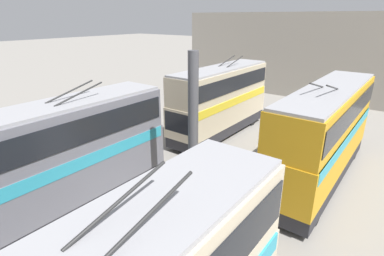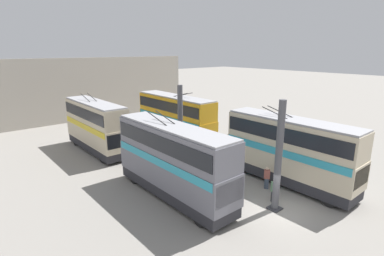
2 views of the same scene
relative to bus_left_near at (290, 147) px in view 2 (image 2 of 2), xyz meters
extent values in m
plane|color=gray|center=(-2.13, 4.09, -3.00)|extent=(240.00, 240.00, 0.00)
cube|color=#A8A093|center=(32.08, 4.09, 1.57)|extent=(0.50, 36.00, 9.14)
cylinder|color=#4C4C51|center=(-1.71, 4.09, 0.68)|extent=(0.46, 0.46, 7.36)
cube|color=#333338|center=(-1.71, 4.09, -2.96)|extent=(0.82, 0.82, 0.08)
cylinder|color=#4C4C51|center=(8.42, 4.09, 0.68)|extent=(0.46, 0.46, 7.36)
cube|color=#333338|center=(8.42, 4.09, -2.96)|extent=(0.82, 0.82, 0.08)
cylinder|color=black|center=(-3.92, -1.05, -2.45)|extent=(1.10, 0.30, 1.10)
cylinder|color=black|center=(-3.92, 1.05, -2.45)|extent=(1.10, 0.30, 1.10)
cylinder|color=black|center=(3.74, -1.05, -2.45)|extent=(1.10, 0.30, 1.10)
cylinder|color=black|center=(3.74, 1.05, -2.45)|extent=(1.10, 0.30, 1.10)
cube|color=#28282D|center=(0.01, 0.00, -2.30)|extent=(10.44, 2.45, 0.80)
cube|color=beige|center=(0.01, 0.00, -0.88)|extent=(10.66, 2.50, 2.04)
cube|color=teal|center=(0.01, 0.00, -0.13)|extent=(10.34, 2.54, 0.55)
cube|color=beige|center=(0.01, 0.00, 1.14)|extent=(10.55, 2.43, 2.00)
cube|color=black|center=(0.01, 0.00, 1.24)|extent=(10.23, 2.51, 1.10)
cube|color=#9E9EA3|center=(0.01, 0.00, 2.21)|extent=(10.44, 2.25, 0.14)
cube|color=black|center=(-5.26, 0.00, -0.68)|extent=(0.12, 2.30, 1.31)
cylinder|color=#282828|center=(1.34, -0.35, 2.57)|extent=(2.35, 0.07, 0.65)
cylinder|color=#282828|center=(1.34, 0.35, 2.57)|extent=(2.35, 0.07, 0.65)
cylinder|color=black|center=(18.78, -1.05, -2.54)|extent=(0.91, 0.30, 0.91)
cylinder|color=black|center=(18.78, 1.05, -2.54)|extent=(0.91, 0.30, 0.91)
cylinder|color=black|center=(10.54, -1.05, -2.54)|extent=(0.91, 0.30, 0.91)
cylinder|color=black|center=(10.54, 1.05, -2.54)|extent=(0.91, 0.30, 0.91)
cube|color=#28282D|center=(14.56, 0.00, -2.37)|extent=(11.02, 2.45, 0.75)
cube|color=gold|center=(14.56, 0.00, -0.91)|extent=(11.25, 2.50, 2.17)
cube|color=teal|center=(14.56, 0.00, -0.09)|extent=(10.91, 2.54, 0.55)
cube|color=gold|center=(14.56, 0.00, 1.18)|extent=(11.13, 2.43, 1.99)
cube|color=black|center=(14.56, 0.00, 1.28)|extent=(10.80, 2.51, 1.09)
cube|color=#9E9EA3|center=(14.56, 0.00, 2.24)|extent=(11.02, 2.25, 0.14)
cube|color=black|center=(20.12, 0.00, -0.69)|extent=(0.12, 2.30, 1.39)
cylinder|color=#282828|center=(13.15, -0.35, 2.60)|extent=(2.35, 0.07, 0.65)
cylinder|color=#282828|center=(13.15, 0.35, 2.60)|extent=(2.35, 0.07, 0.65)
cylinder|color=black|center=(0.03, 7.13, -2.50)|extent=(1.00, 0.30, 1.00)
cylinder|color=black|center=(0.03, 9.23, -2.50)|extent=(1.00, 0.30, 1.00)
cylinder|color=black|center=(7.85, 7.13, -2.50)|extent=(1.00, 0.30, 1.00)
cylinder|color=black|center=(7.85, 9.23, -2.50)|extent=(1.00, 0.30, 1.00)
cube|color=#28282D|center=(4.04, 8.18, -2.33)|extent=(10.60, 2.45, 0.78)
cube|color=slate|center=(4.04, 8.18, -0.85)|extent=(10.82, 2.50, 2.18)
cube|color=teal|center=(4.04, 8.18, -0.04)|extent=(10.49, 2.54, 0.55)
cube|color=slate|center=(4.04, 8.18, 1.20)|extent=(10.71, 2.43, 1.93)
cube|color=black|center=(4.04, 8.18, 1.30)|extent=(10.38, 2.51, 1.06)
cube|color=#9E9EA3|center=(4.04, 8.18, 2.24)|extent=(10.60, 2.25, 0.14)
cube|color=black|center=(-1.31, 8.18, -0.64)|extent=(0.12, 2.30, 1.40)
cylinder|color=#282828|center=(5.39, 7.83, 2.60)|extent=(2.35, 0.07, 0.65)
cylinder|color=#282828|center=(5.39, 8.53, 2.60)|extent=(2.35, 0.07, 0.65)
cylinder|color=black|center=(13.62, 7.13, -2.52)|extent=(0.95, 0.30, 0.95)
cylinder|color=black|center=(13.62, 9.23, -2.52)|extent=(0.95, 0.30, 0.95)
cylinder|color=black|center=(20.69, 7.13, -2.52)|extent=(0.95, 0.30, 0.95)
cylinder|color=black|center=(20.69, 9.23, -2.52)|extent=(0.95, 0.30, 0.95)
cube|color=#28282D|center=(17.25, 8.18, -2.35)|extent=(9.87, 2.45, 0.76)
cube|color=beige|center=(17.25, 8.18, -0.93)|extent=(10.07, 2.50, 2.07)
cube|color=yellow|center=(17.25, 8.18, -0.17)|extent=(9.77, 2.54, 0.55)
cube|color=beige|center=(17.25, 8.18, 1.08)|extent=(9.97, 2.43, 1.96)
cube|color=black|center=(17.25, 8.18, 1.18)|extent=(9.67, 2.51, 1.08)
cube|color=#9E9EA3|center=(17.25, 8.18, 2.13)|extent=(9.87, 2.25, 0.14)
cube|color=black|center=(12.28, 8.18, -0.73)|extent=(0.12, 2.30, 1.33)
cylinder|color=#282828|center=(18.51, 7.83, 2.49)|extent=(2.35, 0.07, 0.65)
cylinder|color=#282828|center=(18.51, 8.53, 2.49)|extent=(2.35, 0.07, 0.65)
cube|color=#473D33|center=(1.49, 4.98, -2.60)|extent=(0.24, 0.33, 0.80)
cube|color=#934C42|center=(1.49, 4.98, -1.85)|extent=(0.30, 0.45, 0.69)
sphere|color=beige|center=(1.49, 4.98, -1.39)|extent=(0.23, 0.23, 0.23)
cube|color=#2D2D33|center=(-1.08, 3.35, -2.59)|extent=(0.33, 0.36, 0.81)
cube|color=#4C7051|center=(-1.08, 3.35, -1.83)|extent=(0.43, 0.48, 0.71)
sphere|color=#A37A5B|center=(-1.08, 3.35, -1.36)|extent=(0.23, 0.23, 0.23)
cube|color=#384251|center=(0.50, 2.01, -2.59)|extent=(0.36, 0.35, 0.81)
cube|color=#934C42|center=(0.50, 2.01, -1.83)|extent=(0.47, 0.46, 0.71)
sphere|color=beige|center=(0.50, 2.01, -1.36)|extent=(0.23, 0.23, 0.23)
cylinder|color=#B28E23|center=(10.54, 2.59, -2.54)|extent=(0.52, 0.52, 0.91)
cylinder|color=#B28E23|center=(10.54, 2.59, -2.54)|extent=(0.55, 0.55, 0.04)
camera|label=1|loc=(-1.49, -3.43, 5.64)|focal=28.00mm
camera|label=2|loc=(-11.80, 19.90, 7.32)|focal=28.00mm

